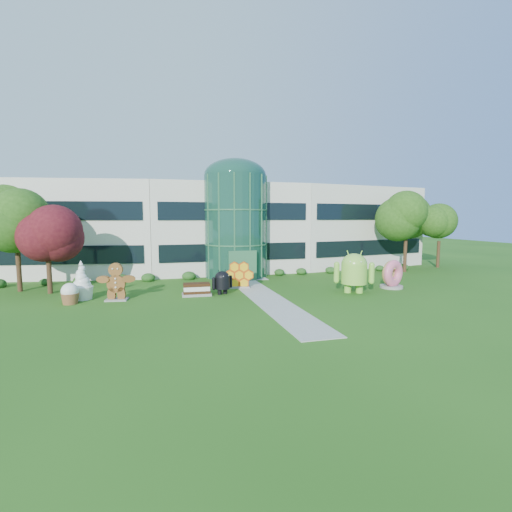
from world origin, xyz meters
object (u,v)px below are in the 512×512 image
object	(u,v)px
donut	(392,274)
gingerbread	(116,281)
android_black	(222,281)
android_green	(354,270)

from	to	relation	value
donut	gingerbread	xyz separation A→B (m)	(-21.44, 1.16, 0.16)
donut	gingerbread	world-z (taller)	gingerbread
android_black	gingerbread	bearing A→B (deg)	158.67
android_green	donut	distance (m)	4.15
android_green	donut	bearing A→B (deg)	36.08
android_black	gingerbread	xyz separation A→B (m)	(-7.54, -0.11, 0.30)
android_green	android_black	distance (m)	10.15
gingerbread	donut	bearing A→B (deg)	5.12
android_green	donut	world-z (taller)	android_green
android_black	gingerbread	world-z (taller)	gingerbread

